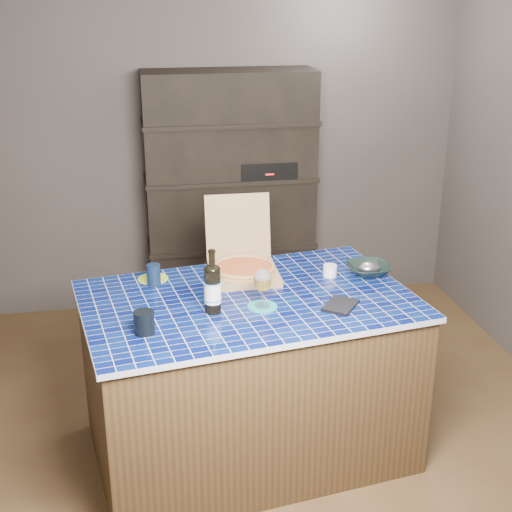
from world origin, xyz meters
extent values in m
plane|color=brown|center=(0.00, 0.00, 0.00)|extent=(3.50, 3.50, 0.00)
plane|color=#4F4845|center=(0.00, 1.75, 1.25)|extent=(3.50, 0.00, 3.50)
plane|color=#4F4845|center=(0.00, -1.75, 1.25)|extent=(3.50, 0.00, 3.50)
cube|color=black|center=(0.00, 1.53, 0.90)|extent=(1.20, 0.40, 1.80)
cube|color=black|center=(0.25, 1.48, 1.12)|extent=(0.40, 0.32, 0.12)
cube|color=#48321C|center=(-0.17, -0.22, 0.43)|extent=(1.71, 1.22, 0.86)
cube|color=#050E4B|center=(-0.17, -0.22, 0.87)|extent=(1.76, 1.26, 0.03)
cube|color=#946F4C|center=(-0.14, 0.05, 0.91)|extent=(0.36, 0.36, 0.04)
cube|color=#946F4C|center=(-0.14, 0.26, 1.10)|extent=(0.36, 0.09, 0.35)
cylinder|color=#B3814A|center=(-0.14, 0.05, 0.93)|extent=(0.33, 0.33, 0.01)
cylinder|color=maroon|center=(-0.14, 0.05, 0.94)|extent=(0.29, 0.29, 0.01)
torus|color=#B3814A|center=(-0.14, 0.05, 0.95)|extent=(0.33, 0.33, 0.02)
cylinder|color=black|center=(-0.36, -0.35, 1.00)|extent=(0.08, 0.08, 0.22)
ellipsoid|color=black|center=(-0.36, -0.35, 1.11)|extent=(0.08, 0.08, 0.04)
cylinder|color=black|center=(-0.36, -0.35, 1.16)|extent=(0.03, 0.03, 0.09)
cylinder|color=white|center=(-0.36, -0.35, 0.99)|extent=(0.08, 0.08, 0.10)
cylinder|color=#4391E4|center=(-0.36, -0.35, 0.96)|extent=(0.08, 0.08, 0.01)
cylinder|color=#4391E4|center=(-0.36, -0.35, 1.04)|extent=(0.08, 0.08, 0.01)
cylinder|color=teal|center=(-0.12, -0.34, 0.89)|extent=(0.15, 0.15, 0.01)
cylinder|color=white|center=(-0.12, -0.34, 0.90)|extent=(0.08, 0.08, 0.01)
cylinder|color=white|center=(-0.12, -0.34, 0.94)|extent=(0.01, 0.01, 0.08)
ellipsoid|color=white|center=(-0.12, -0.34, 1.03)|extent=(0.09, 0.09, 0.12)
cylinder|color=gold|center=(-0.12, -0.34, 1.02)|extent=(0.07, 0.07, 0.05)
cylinder|color=white|center=(-0.12, -0.34, 1.05)|extent=(0.07, 0.07, 0.02)
cylinder|color=black|center=(-0.68, -0.51, 0.94)|extent=(0.09, 0.09, 0.10)
cube|color=black|center=(0.26, -0.40, 0.90)|extent=(0.22, 0.23, 0.01)
imported|color=black|center=(0.52, -0.03, 0.92)|extent=(0.24, 0.24, 0.06)
ellipsoid|color=#AEAFBA|center=(0.52, -0.03, 0.93)|extent=(0.12, 0.10, 0.06)
cylinder|color=white|center=(0.31, -0.02, 0.92)|extent=(0.07, 0.07, 0.06)
cylinder|color=black|center=(-0.62, 0.03, 0.94)|extent=(0.07, 0.07, 0.11)
cylinder|color=#9EC329|center=(-0.62, 0.10, 0.89)|extent=(0.16, 0.16, 0.01)
camera|label=1|loc=(-0.70, -3.41, 2.35)|focal=50.00mm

